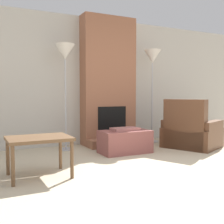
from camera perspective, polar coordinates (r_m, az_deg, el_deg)
ground_plane at (r=3.66m, az=19.19°, el=-12.92°), size 24.00×24.00×0.00m
wall_back at (r=6.00m, az=-1.61°, el=6.21°), size 7.38×0.06×2.60m
fireplace at (r=5.80m, az=-0.68°, el=5.59°), size 1.12×0.66×2.60m
ottoman at (r=4.95m, az=2.65°, el=-5.95°), size 0.88×0.49×0.45m
armchair at (r=5.62m, az=15.62°, el=-4.22°), size 1.19×1.23×0.94m
side_table at (r=3.62m, az=-14.63°, el=-5.88°), size 0.77×0.58×0.50m
floor_lamp_left at (r=5.29m, az=-9.50°, el=10.91°), size 0.36×0.36×1.94m
floor_lamp_right at (r=6.13m, az=8.21°, el=10.16°), size 0.36×0.36×1.97m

